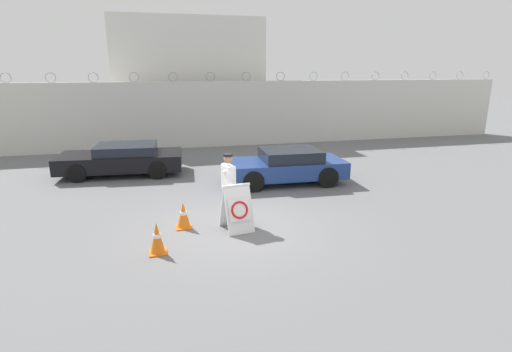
# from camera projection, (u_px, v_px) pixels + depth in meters

# --- Properties ---
(ground_plane) EXTENTS (90.00, 90.00, 0.00)m
(ground_plane) POSITION_uv_depth(u_px,v_px,m) (237.00, 226.00, 10.40)
(ground_plane) COLOR slate
(perimeter_wall) EXTENTS (36.00, 0.30, 3.80)m
(perimeter_wall) POSITION_uv_depth(u_px,v_px,m) (193.00, 115.00, 20.41)
(perimeter_wall) COLOR silver
(perimeter_wall) RESTS_ON ground_plane
(building_block) EXTENTS (8.19, 6.96, 6.66)m
(building_block) POSITION_uv_depth(u_px,v_px,m) (187.00, 79.00, 24.48)
(building_block) COLOR silver
(building_block) RESTS_ON ground_plane
(barricade_sign) EXTENTS (0.81, 0.89, 1.20)m
(barricade_sign) POSITION_uv_depth(u_px,v_px,m) (237.00, 208.00, 10.04)
(barricade_sign) COLOR white
(barricade_sign) RESTS_ON ground_plane
(security_guard) EXTENTS (0.37, 0.69, 1.84)m
(security_guard) POSITION_uv_depth(u_px,v_px,m) (228.00, 184.00, 10.55)
(security_guard) COLOR #514C42
(security_guard) RESTS_ON ground_plane
(traffic_cone_near) EXTENTS (0.38, 0.38, 0.73)m
(traffic_cone_near) POSITION_uv_depth(u_px,v_px,m) (157.00, 238.00, 8.80)
(traffic_cone_near) COLOR orange
(traffic_cone_near) RESTS_ON ground_plane
(traffic_cone_mid) EXTENTS (0.40, 0.40, 0.69)m
(traffic_cone_mid) POSITION_uv_depth(u_px,v_px,m) (183.00, 215.00, 10.24)
(traffic_cone_mid) COLOR orange
(traffic_cone_mid) RESTS_ON ground_plane
(parked_car_front_coupe) EXTENTS (4.71, 2.29, 1.17)m
(parked_car_front_coupe) POSITION_uv_depth(u_px,v_px,m) (122.00, 159.00, 15.36)
(parked_car_front_coupe) COLOR black
(parked_car_front_coupe) RESTS_ON ground_plane
(parked_car_rear_sedan) EXTENTS (4.29, 2.09, 1.21)m
(parked_car_rear_sedan) POSITION_uv_depth(u_px,v_px,m) (286.00, 166.00, 14.23)
(parked_car_rear_sedan) COLOR black
(parked_car_rear_sedan) RESTS_ON ground_plane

